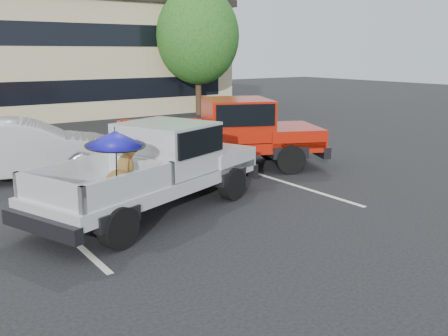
{
  "coord_description": "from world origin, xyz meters",
  "views": [
    {
      "loc": [
        -5.67,
        -7.39,
        3.36
      ],
      "look_at": [
        -0.58,
        -0.12,
        1.3
      ],
      "focal_mm": 40.0,
      "sensor_mm": 36.0,
      "label": 1
    }
  ],
  "objects_px": {
    "tree_back": "(90,35)",
    "red_pickup": "(231,131)",
    "silver_pickup": "(160,162)",
    "silver_sedan": "(25,149)",
    "tree_right": "(198,36)"
  },
  "relations": [
    {
      "from": "silver_sedan",
      "to": "tree_right",
      "type": "bearing_deg",
      "value": -35.4
    },
    {
      "from": "tree_right",
      "to": "red_pickup",
      "type": "bearing_deg",
      "value": -118.02
    },
    {
      "from": "tree_back",
      "to": "red_pickup",
      "type": "relative_size",
      "value": 1.08
    },
    {
      "from": "tree_right",
      "to": "tree_back",
      "type": "relative_size",
      "value": 0.95
    },
    {
      "from": "tree_back",
      "to": "silver_pickup",
      "type": "bearing_deg",
      "value": -107.09
    },
    {
      "from": "red_pickup",
      "to": "tree_back",
      "type": "bearing_deg",
      "value": 104.25
    },
    {
      "from": "tree_back",
      "to": "red_pickup",
      "type": "distance_m",
      "value": 20.2
    },
    {
      "from": "tree_back",
      "to": "silver_sedan",
      "type": "relative_size",
      "value": 1.44
    },
    {
      "from": "tree_right",
      "to": "silver_pickup",
      "type": "relative_size",
      "value": 1.13
    },
    {
      "from": "red_pickup",
      "to": "silver_sedan",
      "type": "bearing_deg",
      "value": -178.75
    },
    {
      "from": "tree_back",
      "to": "silver_sedan",
      "type": "height_order",
      "value": "tree_back"
    },
    {
      "from": "silver_pickup",
      "to": "silver_sedan",
      "type": "xyz_separation_m",
      "value": [
        -1.74,
        4.49,
        -0.24
      ]
    },
    {
      "from": "tree_right",
      "to": "silver_pickup",
      "type": "distance_m",
      "value": 17.35
    },
    {
      "from": "tree_right",
      "to": "red_pickup",
      "type": "relative_size",
      "value": 1.03
    },
    {
      "from": "red_pickup",
      "to": "silver_sedan",
      "type": "height_order",
      "value": "red_pickup"
    }
  ]
}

